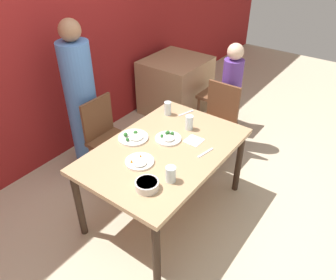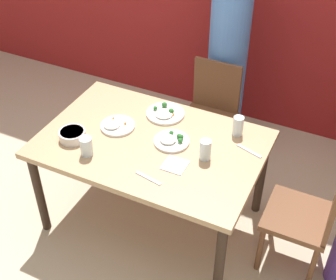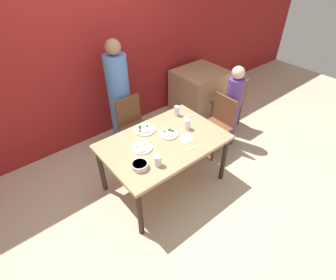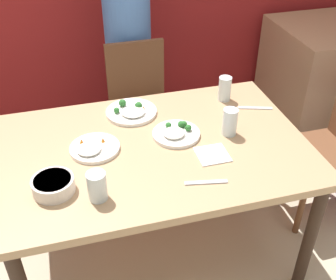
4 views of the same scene
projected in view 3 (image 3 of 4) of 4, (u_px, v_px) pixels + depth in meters
ground_plane at (164, 183)px, 3.48m from camera, size 10.00×10.00×0.00m
wall_back at (93, 50)px, 3.58m from camera, size 10.00×0.06×2.70m
dining_table at (164, 146)px, 3.08m from camera, size 1.42×0.94×0.72m
chair_adult_spot at (134, 125)px, 3.73m from camera, size 0.40×0.40×0.85m
chair_child_spot at (218, 123)px, 3.75m from camera, size 0.40×0.40×0.85m
person_adult at (120, 99)px, 3.76m from camera, size 0.31×0.31×1.59m
person_child at (232, 109)px, 3.82m from camera, size 0.22×0.22×1.25m
bowl_curry at (140, 165)px, 2.66m from camera, size 0.17×0.17×0.06m
plate_rice_adult at (169, 134)px, 3.11m from camera, size 0.23×0.23×0.05m
plate_rice_child at (142, 148)px, 2.91m from camera, size 0.23×0.23×0.05m
plate_noodles at (145, 129)px, 3.18m from camera, size 0.26×0.26×0.06m
glass_water_tall at (187, 124)px, 3.18m from camera, size 0.07×0.07×0.13m
glass_water_short at (158, 161)px, 2.68m from camera, size 0.08×0.08×0.12m
glass_water_center at (177, 111)px, 3.41m from camera, size 0.07×0.07×0.13m
napkin_folded at (187, 138)px, 3.06m from camera, size 0.14×0.14×0.01m
fork_steel at (191, 149)px, 2.91m from camera, size 0.18×0.05×0.01m
spoon_steel at (190, 116)px, 3.44m from camera, size 0.18×0.07×0.01m
background_table at (199, 91)px, 4.71m from camera, size 0.82×0.76×0.75m
chair_background at (231, 102)px, 4.22m from camera, size 0.40×0.40×0.85m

